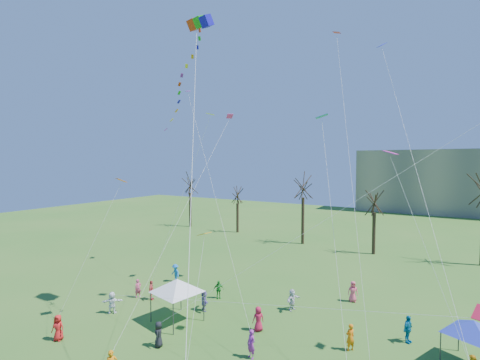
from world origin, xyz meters
The scene contains 6 objects.
bare_tree_row centered at (2.98, 35.69, 7.06)m, with size 69.75×8.12×11.03m.
big_box_kite centered at (-5.99, 7.32, 17.78)m, with size 5.69×7.44×25.48m.
canopy_tent_white centered at (-7.08, 7.35, 2.76)m, with size 4.25×4.25×3.25m.
canopy_tent_blue centered at (11.61, 11.81, 2.39)m, with size 3.43×3.43×2.83m.
festival_crowd centered at (-1.12, 7.67, 0.86)m, with size 25.88×18.80×1.86m.
small_kites_aloft centered at (0.32, 10.44, 13.52)m, with size 28.82×18.56×34.25m.
Camera 1 is at (9.58, -11.46, 12.00)m, focal length 25.00 mm.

